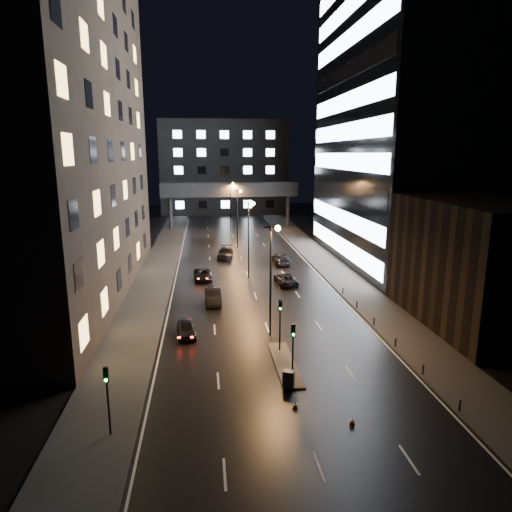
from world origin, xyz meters
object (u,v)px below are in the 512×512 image
object	(u,v)px
car_away_c	(203,275)
car_toward_b	(281,259)
car_away_a	(186,329)
car_away_b	(213,296)
car_away_d	(225,253)
car_toward_a	(286,279)
utility_cabinet	(289,379)

from	to	relation	value
car_away_c	car_toward_b	size ratio (longest dim) A/B	0.87
car_away_a	car_away_c	bearing A→B (deg)	79.40
car_away_b	car_away_a	bearing A→B (deg)	-107.16
car_away_c	car_away_d	distance (m)	12.90
car_away_d	car_toward_a	bearing A→B (deg)	-59.80
car_toward_b	car_away_c	bearing A→B (deg)	31.58
car_away_d	utility_cabinet	bearing A→B (deg)	-80.02
car_away_d	car_toward_a	xyz separation A→B (m)	(6.85, -15.75, -0.12)
car_away_b	car_toward_b	distance (m)	20.20
utility_cabinet	car_away_c	bearing A→B (deg)	123.25
car_toward_a	utility_cabinet	distance (m)	26.41
car_toward_b	car_toward_a	bearing A→B (deg)	82.56
car_away_a	car_toward_b	distance (m)	29.45
car_away_d	utility_cabinet	xyz separation A→B (m)	(2.40, -41.79, -0.07)
car_away_a	car_toward_a	size ratio (longest dim) A/B	0.82
car_away_b	car_toward_b	xyz separation A→B (m)	(10.60, 17.20, -0.02)
car_toward_b	car_away_b	bearing A→B (deg)	57.56
car_toward_b	utility_cabinet	size ratio (longest dim) A/B	4.64
utility_cabinet	car_away_b	bearing A→B (deg)	125.69
car_away_a	utility_cabinet	size ratio (longest dim) A/B	3.43
car_away_c	car_away_d	world-z (taller)	car_away_d
car_away_a	utility_cabinet	distance (m)	12.89
utility_cabinet	car_away_d	bearing A→B (deg)	115.00
car_away_c	car_toward_b	distance (m)	13.87
car_away_b	car_away_d	size ratio (longest dim) A/B	0.89
car_away_a	utility_cabinet	xyz separation A→B (m)	(7.49, -10.50, 0.05)
car_toward_a	car_away_a	bearing A→B (deg)	48.41
car_away_d	car_toward_a	distance (m)	17.18
car_away_a	car_away_c	world-z (taller)	car_away_a
car_away_a	car_away_d	xyz separation A→B (m)	(5.09, 31.29, 0.12)
car_toward_a	utility_cabinet	bearing A→B (deg)	76.25
car_away_c	car_toward_b	bearing A→B (deg)	29.10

